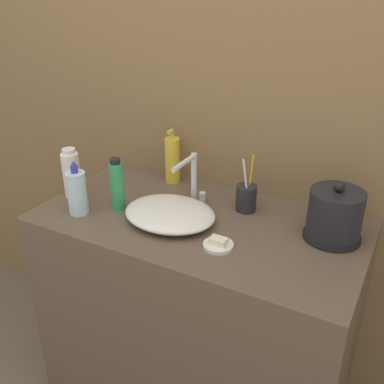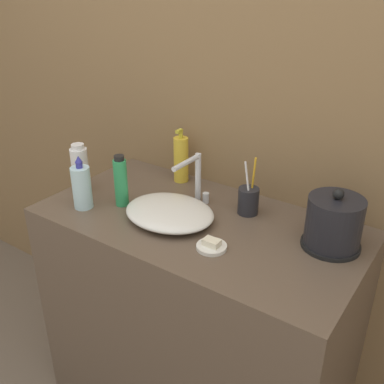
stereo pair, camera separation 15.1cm
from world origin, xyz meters
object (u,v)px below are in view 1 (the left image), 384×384
at_px(faucet, 192,176).
at_px(hand_cream_bottle, 72,174).
at_px(mouthwash_bottle, 117,185).
at_px(lotion_bottle, 172,160).
at_px(shampoo_bottle, 77,192).
at_px(electric_kettle, 335,217).
at_px(toothbrush_cup, 246,197).

relative_size(faucet, hand_cream_bottle, 0.98).
bearing_deg(faucet, mouthwash_bottle, -142.44).
bearing_deg(faucet, lotion_bottle, 141.16).
height_order(faucet, shampoo_bottle, shampoo_bottle).
relative_size(shampoo_bottle, hand_cream_bottle, 1.04).
bearing_deg(hand_cream_bottle, electric_kettle, 10.01).
relative_size(electric_kettle, shampoo_bottle, 1.00).
xyz_separation_m(faucet, electric_kettle, (0.51, -0.00, -0.03)).
bearing_deg(toothbrush_cup, hand_cream_bottle, -161.41).
bearing_deg(electric_kettle, faucet, 179.90).
xyz_separation_m(mouthwash_bottle, hand_cream_bottle, (-0.21, -0.00, -0.00)).
xyz_separation_m(faucet, lotion_bottle, (-0.16, 0.13, -0.01)).
xyz_separation_m(toothbrush_cup, mouthwash_bottle, (-0.41, -0.21, 0.04)).
bearing_deg(faucet, hand_cream_bottle, -158.64).
height_order(electric_kettle, hand_cream_bottle, electric_kettle).
xyz_separation_m(electric_kettle, lotion_bottle, (-0.67, 0.13, 0.02)).
distance_m(toothbrush_cup, hand_cream_bottle, 0.65).
bearing_deg(lotion_bottle, faucet, -38.84).
height_order(faucet, toothbrush_cup, toothbrush_cup).
bearing_deg(electric_kettle, mouthwash_bottle, -167.25).
xyz_separation_m(toothbrush_cup, lotion_bottle, (-0.35, 0.09, 0.04)).
bearing_deg(toothbrush_cup, shampoo_bottle, -149.51).
bearing_deg(mouthwash_bottle, toothbrush_cup, 26.84).
distance_m(faucet, shampoo_bottle, 0.41).
height_order(faucet, mouthwash_bottle, mouthwash_bottle).
height_order(electric_kettle, lotion_bottle, lotion_bottle).
distance_m(toothbrush_cup, lotion_bottle, 0.37).
bearing_deg(hand_cream_bottle, shampoo_bottle, -41.04).
xyz_separation_m(toothbrush_cup, hand_cream_bottle, (-0.62, -0.21, 0.04)).
relative_size(toothbrush_cup, lotion_bottle, 0.97).
distance_m(faucet, mouthwash_bottle, 0.27).
relative_size(shampoo_bottle, mouthwash_bottle, 1.03).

